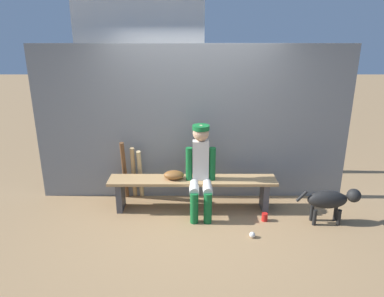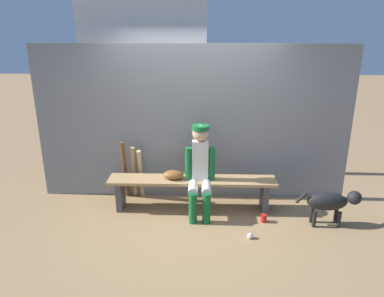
# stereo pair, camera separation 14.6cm
# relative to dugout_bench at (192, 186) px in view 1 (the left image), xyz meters

# --- Properties ---
(ground_plane) EXTENTS (30.00, 30.00, 0.00)m
(ground_plane) POSITION_rel_dugout_bench_xyz_m (0.00, 0.00, -0.36)
(ground_plane) COLOR #9E7A51
(chainlink_fence) EXTENTS (4.57, 0.03, 2.28)m
(chainlink_fence) POSITION_rel_dugout_bench_xyz_m (0.00, 0.44, 0.78)
(chainlink_fence) COLOR gray
(chainlink_fence) RESTS_ON ground_plane
(dugout_bench) EXTENTS (2.35, 0.36, 0.47)m
(dugout_bench) POSITION_rel_dugout_bench_xyz_m (0.00, 0.00, 0.00)
(dugout_bench) COLOR tan
(dugout_bench) RESTS_ON ground_plane
(player_seated) EXTENTS (0.41, 0.55, 1.25)m
(player_seated) POSITION_rel_dugout_bench_xyz_m (0.11, -0.11, 0.31)
(player_seated) COLOR silver
(player_seated) RESTS_ON ground_plane
(baseball_glove) EXTENTS (0.28, 0.20, 0.12)m
(baseball_glove) POSITION_rel_dugout_bench_xyz_m (-0.26, 0.00, 0.17)
(baseball_glove) COLOR brown
(baseball_glove) RESTS_ON dugout_bench
(bat_wood_natural) EXTENTS (0.07, 0.26, 0.80)m
(bat_wood_natural) POSITION_rel_dugout_bench_xyz_m (-0.78, 0.32, 0.04)
(bat_wood_natural) COLOR tan
(bat_wood_natural) RESTS_ON ground_plane
(bat_wood_tan) EXTENTS (0.09, 0.22, 0.83)m
(bat_wood_tan) POSITION_rel_dugout_bench_xyz_m (-0.88, 0.35, 0.05)
(bat_wood_tan) COLOR tan
(bat_wood_tan) RESTS_ON ground_plane
(bat_wood_dark) EXTENTS (0.07, 0.23, 0.93)m
(bat_wood_dark) POSITION_rel_dugout_bench_xyz_m (-1.01, 0.31, 0.10)
(bat_wood_dark) COLOR brown
(bat_wood_dark) RESTS_ON ground_plane
(baseball) EXTENTS (0.07, 0.07, 0.07)m
(baseball) POSITION_rel_dugout_bench_xyz_m (0.74, -0.74, -0.33)
(baseball) COLOR white
(baseball) RESTS_ON ground_plane
(cup_on_ground) EXTENTS (0.08, 0.08, 0.11)m
(cup_on_ground) POSITION_rel_dugout_bench_xyz_m (0.97, -0.34, -0.31)
(cup_on_ground) COLOR red
(cup_on_ground) RESTS_ON ground_plane
(cup_on_bench) EXTENTS (0.08, 0.08, 0.11)m
(cup_on_bench) POSITION_rel_dugout_bench_xyz_m (0.08, 0.06, 0.16)
(cup_on_bench) COLOR red
(cup_on_bench) RESTS_ON dugout_bench
(scoreboard) EXTENTS (2.40, 0.27, 3.37)m
(scoreboard) POSITION_rel_dugout_bench_xyz_m (-0.81, 1.48, 2.01)
(scoreboard) COLOR #3F3F42
(scoreboard) RESTS_ON ground_plane
(dog) EXTENTS (0.84, 0.20, 0.49)m
(dog) POSITION_rel_dugout_bench_xyz_m (1.82, -0.38, -0.03)
(dog) COLOR black
(dog) RESTS_ON ground_plane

